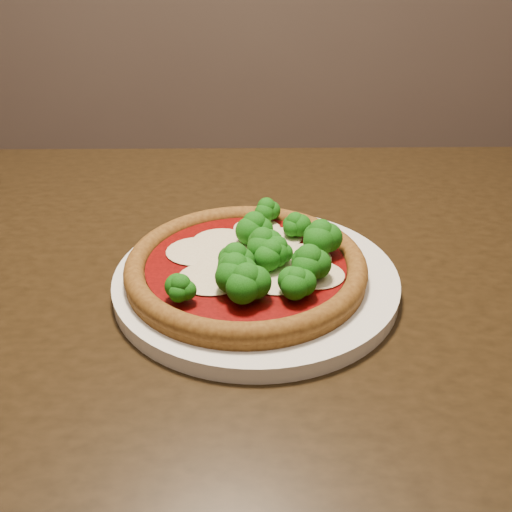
{
  "coord_description": "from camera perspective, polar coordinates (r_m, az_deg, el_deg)",
  "views": [
    {
      "loc": [
        0.03,
        -0.58,
        1.11
      ],
      "look_at": [
        0.05,
        -0.04,
        0.79
      ],
      "focal_mm": 40.0,
      "sensor_mm": 36.0,
      "label": 1
    }
  ],
  "objects": [
    {
      "name": "dining_table",
      "position": [
        0.77,
        -3.83,
        -6.47
      ],
      "size": [
        1.14,
        0.76,
        0.75
      ],
      "rotation": [
        0.0,
        0.0,
        -0.01
      ],
      "color": "black",
      "rests_on": "floor"
    },
    {
      "name": "pizza",
      "position": [
        0.62,
        -0.4,
        -0.56
      ],
      "size": [
        0.27,
        0.27,
        0.06
      ],
      "rotation": [
        0.0,
        0.0,
        -0.4
      ],
      "color": "brown",
      "rests_on": "plate"
    },
    {
      "name": "plate",
      "position": [
        0.64,
        -0.0,
        -2.37
      ],
      "size": [
        0.32,
        0.32,
        0.02
      ],
      "primitive_type": "cylinder",
      "color": "silver",
      "rests_on": "dining_table"
    }
  ]
}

